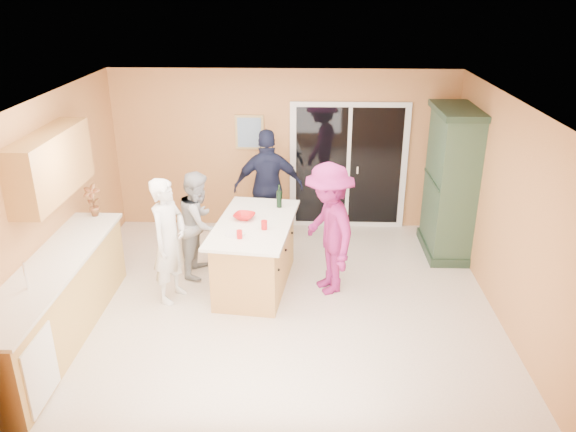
{
  "coord_description": "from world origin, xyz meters",
  "views": [
    {
      "loc": [
        0.37,
        -6.29,
        3.82
      ],
      "look_at": [
        0.15,
        0.1,
        1.15
      ],
      "focal_mm": 35.0,
      "sensor_mm": 36.0,
      "label": 1
    }
  ],
  "objects_px": {
    "kitchen_island": "(255,256)",
    "woman_white": "(169,241)",
    "woman_magenta": "(329,229)",
    "woman_grey": "(199,223)",
    "green_hutch": "(451,184)",
    "woman_navy": "(269,187)"
  },
  "relations": [
    {
      "from": "green_hutch",
      "to": "woman_magenta",
      "type": "bearing_deg",
      "value": -146.08
    },
    {
      "from": "kitchen_island",
      "to": "woman_magenta",
      "type": "height_order",
      "value": "woman_magenta"
    },
    {
      "from": "green_hutch",
      "to": "woman_grey",
      "type": "bearing_deg",
      "value": -167.67
    },
    {
      "from": "woman_white",
      "to": "woman_grey",
      "type": "relative_size",
      "value": 1.11
    },
    {
      "from": "woman_magenta",
      "to": "woman_grey",
      "type": "bearing_deg",
      "value": -125.01
    },
    {
      "from": "woman_magenta",
      "to": "woman_white",
      "type": "bearing_deg",
      "value": -102.63
    },
    {
      "from": "woman_grey",
      "to": "woman_navy",
      "type": "height_order",
      "value": "woman_navy"
    },
    {
      "from": "woman_navy",
      "to": "woman_grey",
      "type": "bearing_deg",
      "value": 43.27
    },
    {
      "from": "kitchen_island",
      "to": "green_hutch",
      "type": "bearing_deg",
      "value": 29.29
    },
    {
      "from": "green_hutch",
      "to": "woman_navy",
      "type": "height_order",
      "value": "green_hutch"
    },
    {
      "from": "woman_navy",
      "to": "woman_magenta",
      "type": "bearing_deg",
      "value": 114.54
    },
    {
      "from": "green_hutch",
      "to": "woman_magenta",
      "type": "distance_m",
      "value": 2.21
    },
    {
      "from": "kitchen_island",
      "to": "woman_white",
      "type": "relative_size",
      "value": 1.14
    },
    {
      "from": "green_hutch",
      "to": "woman_white",
      "type": "xyz_separation_m",
      "value": [
        -3.83,
        -1.52,
        -0.26
      ]
    },
    {
      "from": "green_hutch",
      "to": "woman_grey",
      "type": "distance_m",
      "value": 3.69
    },
    {
      "from": "woman_white",
      "to": "woman_navy",
      "type": "xyz_separation_m",
      "value": [
        1.14,
        1.77,
        0.09
      ]
    },
    {
      "from": "green_hutch",
      "to": "kitchen_island",
      "type": "bearing_deg",
      "value": -157.62
    },
    {
      "from": "woman_white",
      "to": "woman_grey",
      "type": "height_order",
      "value": "woman_white"
    },
    {
      "from": "woman_grey",
      "to": "woman_magenta",
      "type": "bearing_deg",
      "value": -98.41
    },
    {
      "from": "woman_white",
      "to": "woman_magenta",
      "type": "relative_size",
      "value": 0.93
    },
    {
      "from": "kitchen_island",
      "to": "woman_magenta",
      "type": "distance_m",
      "value": 1.07
    },
    {
      "from": "kitchen_island",
      "to": "woman_white",
      "type": "height_order",
      "value": "woman_white"
    }
  ]
}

